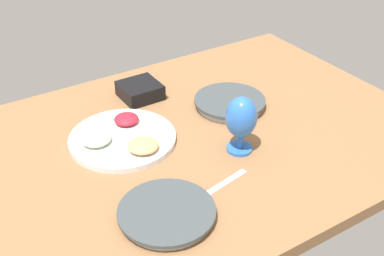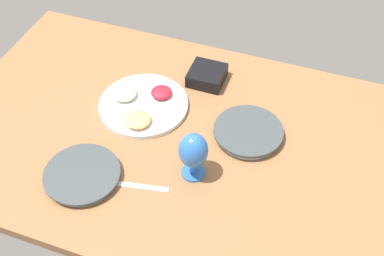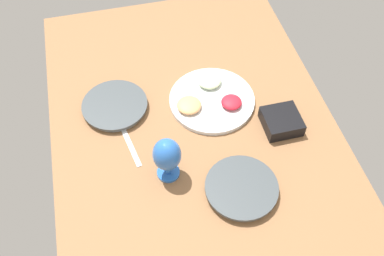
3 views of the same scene
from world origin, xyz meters
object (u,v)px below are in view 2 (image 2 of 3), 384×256
(fruit_platter, at_px, (142,104))
(hurricane_glass_blue, at_px, (193,152))
(square_bowl_black, at_px, (207,75))
(dinner_plate_left, at_px, (248,132))
(dinner_plate_right, at_px, (82,175))

(fruit_platter, relative_size, hurricane_glass_blue, 1.83)
(square_bowl_black, bearing_deg, hurricane_glass_blue, 102.99)
(dinner_plate_left, distance_m, hurricane_glass_blue, 0.27)
(dinner_plate_left, relative_size, fruit_platter, 0.74)
(fruit_platter, height_order, square_bowl_black, square_bowl_black)
(dinner_plate_right, distance_m, square_bowl_black, 0.63)
(hurricane_glass_blue, bearing_deg, dinner_plate_left, -119.37)
(dinner_plate_left, xyz_separation_m, hurricane_glass_blue, (0.12, 0.22, 0.09))
(dinner_plate_right, relative_size, square_bowl_black, 1.88)
(square_bowl_black, bearing_deg, fruit_platter, 51.18)
(hurricane_glass_blue, bearing_deg, fruit_platter, -39.00)
(dinner_plate_left, xyz_separation_m, dinner_plate_right, (0.46, 0.36, -0.00))
(dinner_plate_left, height_order, hurricane_glass_blue, hurricane_glass_blue)
(dinner_plate_left, bearing_deg, hurricane_glass_blue, 60.63)
(dinner_plate_right, bearing_deg, square_bowl_black, -111.38)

